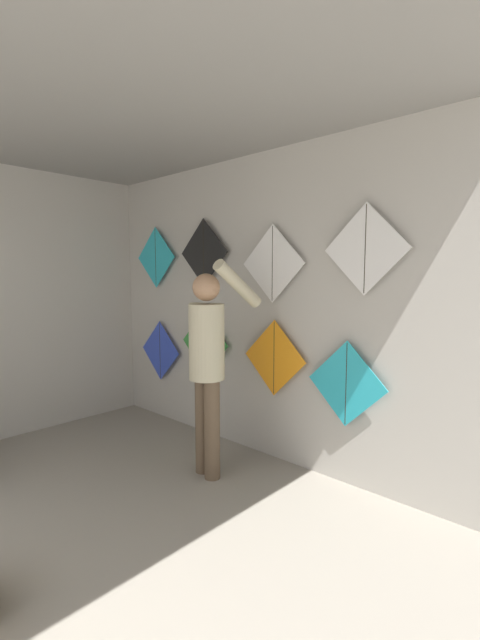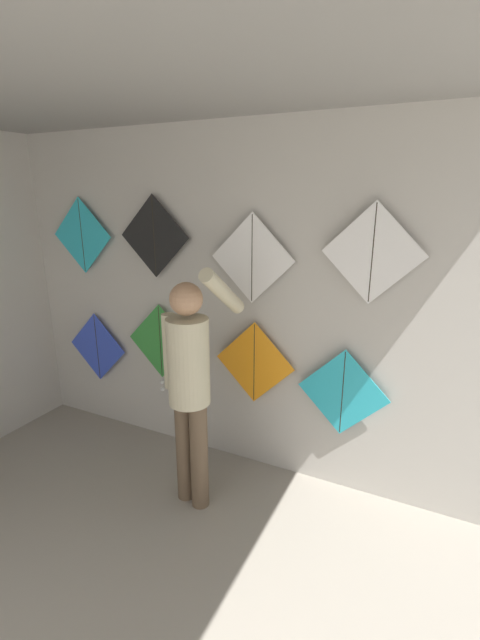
{
  "view_description": "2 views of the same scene",
  "coord_description": "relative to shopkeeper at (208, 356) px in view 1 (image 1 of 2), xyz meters",
  "views": [
    {
      "loc": [
        2.81,
        1.13,
        1.71
      ],
      "look_at": [
        0.27,
        3.87,
        1.3
      ],
      "focal_mm": 24.0,
      "sensor_mm": 36.0,
      "label": 1
    },
    {
      "loc": [
        1.77,
        1.18,
        2.29
      ],
      "look_at": [
        0.45,
        3.87,
        1.38
      ],
      "focal_mm": 24.0,
      "sensor_mm": 36.0,
      "label": 2
    }
  ],
  "objects": [
    {
      "name": "kite_7",
      "position": [
        1.08,
        0.6,
        0.86
      ],
      "size": [
        0.69,
        0.01,
        0.69
      ],
      "color": "white"
    },
    {
      "name": "kite_4",
      "position": [
        -1.52,
        0.6,
        0.87
      ],
      "size": [
        0.69,
        0.01,
        0.69
      ],
      "color": "#28B2C6"
    },
    {
      "name": "kite_2",
      "position": [
        0.23,
        0.6,
        -0.07
      ],
      "size": [
        0.69,
        0.01,
        0.69
      ],
      "color": "orange"
    },
    {
      "name": "kite_6",
      "position": [
        0.2,
        0.6,
        0.77
      ],
      "size": [
        0.69,
        0.01,
        0.69
      ],
      "color": "white"
    },
    {
      "name": "kite_5",
      "position": [
        -0.7,
        0.6,
        0.9
      ],
      "size": [
        0.69,
        0.01,
        0.69
      ],
      "color": "black"
    },
    {
      "name": "kite_3",
      "position": [
        0.95,
        0.6,
        -0.18
      ],
      "size": [
        0.69,
        0.01,
        0.69
      ],
      "color": "#28B2C6"
    },
    {
      "name": "back_panel",
      "position": [
        -0.23,
        0.69,
        0.37
      ],
      "size": [
        4.62,
        0.06,
        2.8
      ],
      "primitive_type": "cube",
      "color": "#BCB7AD",
      "rests_on": "ground"
    },
    {
      "name": "shopkeeper",
      "position": [
        0.0,
        0.0,
        0.0
      ],
      "size": [
        0.46,
        0.6,
        1.83
      ],
      "rotation": [
        0.0,
        0.0,
        -0.2
      ],
      "color": "brown",
      "rests_on": "ground"
    },
    {
      "name": "kite_1",
      "position": [
        -0.7,
        0.6,
        -0.06
      ],
      "size": [
        0.69,
        0.04,
        0.83
      ],
      "color": "#338C38"
    },
    {
      "name": "kite_0",
      "position": [
        -1.47,
        0.6,
        -0.21
      ],
      "size": [
        0.69,
        0.01,
        0.69
      ],
      "color": "blue"
    }
  ]
}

